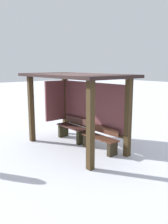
{
  "coord_description": "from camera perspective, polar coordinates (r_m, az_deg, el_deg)",
  "views": [
    {
      "loc": [
        5.49,
        -4.26,
        2.47
      ],
      "look_at": [
        0.3,
        0.1,
        1.15
      ],
      "focal_mm": 37.9,
      "sensor_mm": 36.0,
      "label": 1
    }
  ],
  "objects": [
    {
      "name": "bench_left_inside",
      "position": [
        8.01,
        -2.75,
        -4.26
      ],
      "size": [
        1.24,
        0.42,
        0.77
      ],
      "color": "#462822",
      "rests_on": "ground"
    },
    {
      "name": "bus_shelter",
      "position": [
        7.2,
        -1.41,
        4.73
      ],
      "size": [
        3.47,
        1.91,
        2.25
      ],
      "color": "#382915",
      "rests_on": "ground"
    },
    {
      "name": "ground_plane",
      "position": [
        7.38,
        -2.1,
        -8.56
      ],
      "size": [
        60.0,
        60.0,
        0.0
      ],
      "primitive_type": "plane",
      "color": "white"
    },
    {
      "name": "bench_center_inside",
      "position": [
        7.05,
        3.92,
        -6.7
      ],
      "size": [
        1.24,
        0.37,
        0.71
      ],
      "color": "#512D1F",
      "rests_on": "ground"
    }
  ]
}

